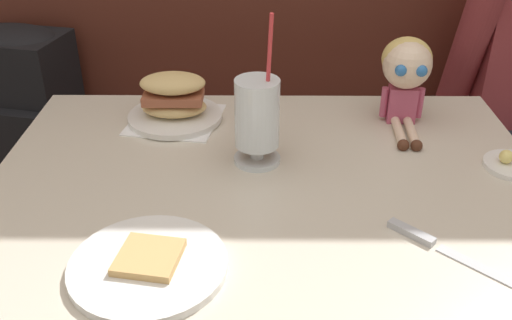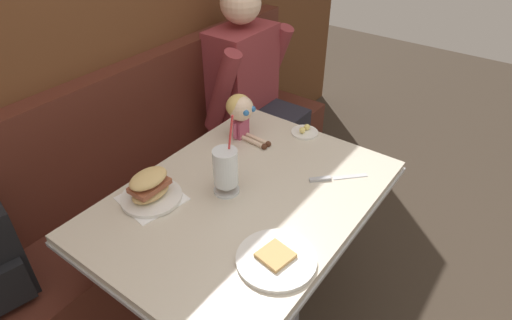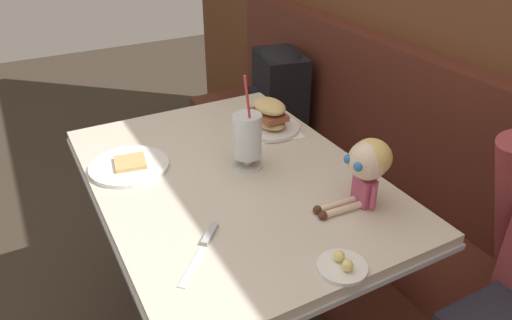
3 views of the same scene
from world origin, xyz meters
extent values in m
cube|color=#512319|center=(0.00, 0.77, 0.23)|extent=(2.60, 0.48, 0.45)
cube|color=#512319|center=(0.00, 0.96, 0.73)|extent=(2.60, 0.10, 0.55)
cube|color=beige|center=(0.00, 0.18, 0.72)|extent=(1.10, 0.80, 0.03)
cube|color=#B7BABF|center=(0.00, 0.18, 0.70)|extent=(1.11, 0.81, 0.02)
cylinder|color=#A5A8AD|center=(0.00, 0.18, 0.37)|extent=(0.14, 0.14, 0.65)
cylinder|color=white|center=(-0.19, -0.09, 0.75)|extent=(0.25, 0.25, 0.01)
cube|color=tan|center=(-0.19, -0.08, 0.76)|extent=(0.11, 0.11, 0.01)
cylinder|color=silver|center=(-0.02, 0.25, 0.74)|extent=(0.10, 0.10, 0.01)
cylinder|color=silver|center=(-0.02, 0.25, 0.77)|extent=(0.03, 0.03, 0.03)
cylinder|color=silver|center=(-0.02, 0.25, 0.85)|extent=(0.09, 0.09, 0.14)
cylinder|color=brown|center=(-0.02, 0.25, 0.84)|extent=(0.08, 0.08, 0.11)
cylinder|color=#DB383D|center=(0.00, 0.24, 0.95)|extent=(0.02, 0.04, 0.22)
cube|color=white|center=(-0.22, 0.44, 0.74)|extent=(0.23, 0.23, 0.00)
cylinder|color=white|center=(-0.22, 0.44, 0.75)|extent=(0.22, 0.22, 0.01)
ellipsoid|color=tan|center=(-0.22, 0.44, 0.77)|extent=(0.15, 0.10, 0.04)
cube|color=#995138|center=(-0.22, 0.44, 0.80)|extent=(0.14, 0.09, 0.02)
ellipsoid|color=tan|center=(-0.22, 0.44, 0.83)|extent=(0.15, 0.10, 0.04)
sphere|color=#F4E07A|center=(0.48, 0.23, 0.76)|extent=(0.03, 0.03, 0.03)
cube|color=silver|center=(0.33, -0.08, 0.74)|extent=(0.11, 0.11, 0.00)
cube|color=#B2B5BA|center=(0.24, 0.00, 0.75)|extent=(0.07, 0.07, 0.01)
cube|color=#B74C6B|center=(0.31, 0.44, 0.78)|extent=(0.07, 0.04, 0.08)
sphere|color=beige|center=(0.31, 0.44, 0.88)|extent=(0.11, 0.11, 0.11)
ellipsoid|color=#D8B766|center=(0.31, 0.45, 0.89)|extent=(0.12, 0.11, 0.10)
sphere|color=#2D6BB2|center=(0.29, 0.39, 0.88)|extent=(0.03, 0.03, 0.03)
sphere|color=#2D6BB2|center=(0.33, 0.39, 0.88)|extent=(0.03, 0.03, 0.03)
cylinder|color=beige|center=(0.29, 0.36, 0.75)|extent=(0.03, 0.12, 0.02)
cylinder|color=beige|center=(0.32, 0.36, 0.75)|extent=(0.03, 0.12, 0.02)
sphere|color=#4C2819|center=(0.29, 0.30, 0.75)|extent=(0.03, 0.03, 0.03)
sphere|color=#4C2819|center=(0.32, 0.30, 0.75)|extent=(0.03, 0.03, 0.03)
cylinder|color=#B74C6B|center=(0.27, 0.44, 0.79)|extent=(0.02, 0.02, 0.07)
cylinder|color=#B74C6B|center=(0.35, 0.44, 0.79)|extent=(0.02, 0.02, 0.07)
cube|color=black|center=(-0.73, 0.79, 0.64)|extent=(0.34, 0.26, 0.38)
cube|color=black|center=(-0.73, 0.67, 0.56)|extent=(0.22, 0.09, 0.17)
ellipsoid|color=black|center=(-0.73, 0.79, 0.82)|extent=(0.32, 0.25, 0.07)
cylinder|color=maroon|center=(0.55, 0.75, 0.77)|extent=(0.09, 0.25, 0.48)
camera|label=1|loc=(-0.02, -0.78, 1.34)|focal=40.38mm
camera|label=2|loc=(-0.95, -0.57, 1.75)|focal=30.15mm
camera|label=3|loc=(1.15, -0.36, 1.53)|focal=33.69mm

